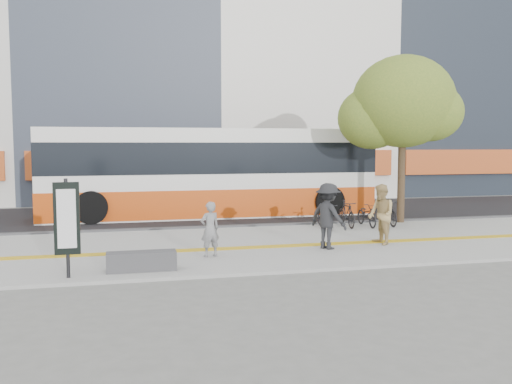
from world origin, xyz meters
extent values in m
plane|color=#5F5F5B|center=(0.00, 0.00, 0.00)|extent=(120.00, 120.00, 0.00)
cube|color=slate|center=(0.00, 1.50, 0.04)|extent=(40.00, 7.00, 0.08)
cube|color=gold|center=(0.00, 1.00, 0.09)|extent=(40.00, 0.45, 0.01)
cube|color=black|center=(0.00, 9.00, 0.03)|extent=(40.00, 8.00, 0.06)
cube|color=#38383B|center=(0.00, 5.00, 0.07)|extent=(40.00, 0.25, 0.14)
cube|color=#C24D1D|center=(2.00, 14.05, 2.00)|extent=(19.00, 0.50, 1.40)
cube|color=#38383B|center=(-2.60, -1.20, 0.30)|extent=(1.60, 0.45, 0.45)
cylinder|color=black|center=(-4.20, -1.50, 1.18)|extent=(0.08, 0.08, 2.20)
cube|color=black|center=(-4.20, -1.50, 1.40)|extent=(0.55, 0.08, 1.60)
cube|color=white|center=(-4.20, -1.55, 1.40)|extent=(0.40, 0.02, 1.30)
cylinder|color=#352518|center=(7.20, 4.70, 1.68)|extent=(0.28, 0.28, 3.20)
ellipsoid|color=#4E6C24|center=(7.20, 4.70, 4.60)|extent=(3.80, 3.80, 3.42)
ellipsoid|color=#4E6C24|center=(6.20, 5.20, 4.00)|extent=(2.60, 2.60, 2.34)
ellipsoid|color=#4E6C24|center=(8.10, 4.30, 4.20)|extent=(2.40, 2.40, 2.16)
ellipsoid|color=#4E6C24|center=(7.50, 5.50, 5.40)|extent=(2.20, 2.20, 1.98)
cube|color=silver|center=(0.55, 8.50, 1.85)|extent=(13.45, 2.80, 3.59)
cube|color=#C1410B|center=(0.55, 8.50, 0.68)|extent=(13.47, 2.82, 1.12)
cube|color=black|center=(0.55, 8.50, 2.47)|extent=(13.47, 2.82, 1.23)
cylinder|color=black|center=(-4.16, 7.10, 0.68)|extent=(1.23, 0.39, 1.23)
cylinder|color=black|center=(-4.16, 9.90, 0.68)|extent=(1.23, 0.39, 1.23)
cylinder|color=black|center=(5.26, 7.10, 0.68)|extent=(1.23, 0.39, 1.23)
cylinder|color=black|center=(5.26, 9.90, 0.68)|extent=(1.23, 0.39, 1.23)
imported|color=black|center=(3.91, 4.00, 0.51)|extent=(0.62, 1.64, 0.85)
imported|color=black|center=(4.71, 4.00, 0.55)|extent=(0.50, 1.59, 0.95)
imported|color=black|center=(5.50, 4.00, 0.51)|extent=(0.62, 1.64, 0.85)
imported|color=black|center=(6.29, 4.00, 0.55)|extent=(0.50, 1.59, 0.95)
imported|color=black|center=(-0.80, 0.02, 0.81)|extent=(0.61, 0.50, 1.45)
imported|color=tan|center=(4.36, 0.61, 0.97)|extent=(0.68, 0.87, 1.78)
imported|color=black|center=(2.60, 0.33, 1.01)|extent=(1.19, 1.38, 1.85)
camera|label=1|loc=(-2.98, -14.12, 3.03)|focal=38.70mm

